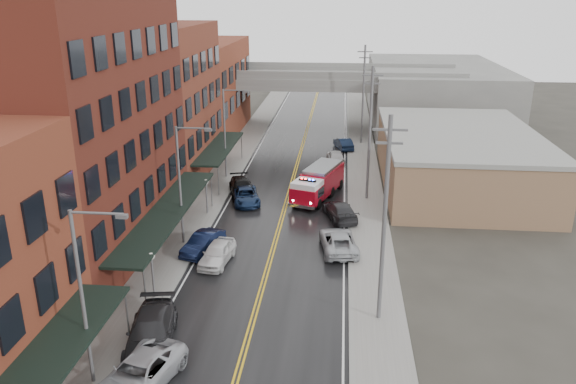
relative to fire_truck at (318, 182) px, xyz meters
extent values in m
cube|color=black|center=(-2.74, -4.96, -1.50)|extent=(11.00, 160.00, 0.02)
cube|color=slate|center=(-10.04, -4.96, -1.44)|extent=(3.00, 160.00, 0.15)
cube|color=slate|center=(4.56, -4.96, -1.44)|extent=(3.00, 160.00, 0.15)
cube|color=gray|center=(-8.39, -4.96, -1.44)|extent=(0.30, 160.00, 0.15)
cube|color=gray|center=(2.91, -4.96, -1.44)|extent=(0.30, 160.00, 0.15)
cube|color=#4F1C15|center=(-16.04, -11.96, 7.49)|extent=(9.00, 20.00, 18.00)
cube|color=brown|center=(-16.04, 5.54, 5.99)|extent=(9.00, 15.00, 15.00)
cube|color=brown|center=(-16.04, 23.04, 4.49)|extent=(9.00, 20.00, 12.00)
cube|color=#926E4E|center=(13.26, 5.04, 0.99)|extent=(14.00, 22.00, 5.00)
cube|color=slate|center=(15.26, 35.04, 2.49)|extent=(18.00, 30.00, 8.00)
cylinder|color=slate|center=(-9.09, -23.36, -0.01)|extent=(0.10, 0.10, 3.00)
cube|color=black|center=(-10.24, -11.96, 1.49)|extent=(2.60, 18.00, 0.18)
cylinder|color=slate|center=(-9.09, -20.56, -0.01)|extent=(0.10, 0.10, 3.00)
cylinder|color=slate|center=(-9.09, -3.36, -0.01)|extent=(0.10, 0.10, 3.00)
cube|color=black|center=(-10.24, 5.54, 1.49)|extent=(2.60, 13.00, 0.18)
cylinder|color=slate|center=(-9.09, -0.56, -0.01)|extent=(0.10, 0.10, 3.00)
cylinder|color=slate|center=(-9.09, 11.64, -0.01)|extent=(0.10, 0.10, 3.00)
cylinder|color=#59595B|center=(-9.14, -18.96, -0.11)|extent=(0.14, 0.14, 2.80)
sphere|color=silver|center=(-9.14, -18.96, 1.39)|extent=(0.44, 0.44, 0.44)
cylinder|color=#59595B|center=(-9.14, -4.96, -0.11)|extent=(0.14, 0.14, 2.80)
sphere|color=silver|center=(-9.14, -4.96, 1.39)|extent=(0.44, 0.44, 0.44)
cylinder|color=#59595B|center=(-9.54, -26.96, 2.99)|extent=(0.18, 0.18, 9.00)
cylinder|color=#59595B|center=(-8.34, -26.96, 7.39)|extent=(2.40, 0.12, 0.12)
cube|color=#59595B|center=(-7.24, -26.96, 7.29)|extent=(0.50, 0.22, 0.18)
cylinder|color=#59595B|center=(-9.54, -10.96, 2.99)|extent=(0.18, 0.18, 9.00)
cylinder|color=#59595B|center=(-8.34, -10.96, 7.39)|extent=(2.40, 0.12, 0.12)
cube|color=#59595B|center=(-7.24, -10.96, 7.29)|extent=(0.50, 0.22, 0.18)
cylinder|color=#59595B|center=(-9.54, 5.04, 2.99)|extent=(0.18, 0.18, 9.00)
cylinder|color=#59595B|center=(-8.34, 5.04, 7.39)|extent=(2.40, 0.12, 0.12)
cube|color=#59595B|center=(-7.24, 5.04, 7.29)|extent=(0.50, 0.22, 0.18)
cylinder|color=#59595B|center=(4.46, -19.96, 4.49)|extent=(0.24, 0.24, 12.00)
cube|color=#59595B|center=(4.46, -19.96, 9.69)|extent=(1.80, 0.12, 0.12)
cube|color=#59595B|center=(4.46, -19.96, 8.99)|extent=(1.40, 0.12, 0.12)
cylinder|color=#59595B|center=(4.46, 0.04, 4.49)|extent=(0.24, 0.24, 12.00)
cube|color=#59595B|center=(4.46, 0.04, 9.69)|extent=(1.80, 0.12, 0.12)
cube|color=#59595B|center=(4.46, 0.04, 8.99)|extent=(1.40, 0.12, 0.12)
cylinder|color=#59595B|center=(4.46, 20.04, 4.49)|extent=(0.24, 0.24, 12.00)
cube|color=#59595B|center=(4.46, 20.04, 9.69)|extent=(1.80, 0.12, 0.12)
cube|color=#59595B|center=(4.46, 20.04, 8.99)|extent=(1.40, 0.12, 0.12)
cube|color=slate|center=(-2.74, 27.04, 5.24)|extent=(40.00, 10.00, 1.50)
cube|color=slate|center=(-13.74, 27.04, 1.49)|extent=(1.60, 8.00, 6.00)
cube|color=slate|center=(8.26, 27.04, 1.49)|extent=(1.60, 8.00, 6.00)
cube|color=maroon|center=(0.38, 1.14, -0.02)|extent=(3.95, 5.78, 2.02)
cube|color=maroon|center=(-0.80, -2.41, -0.31)|extent=(3.07, 3.13, 1.44)
cube|color=silver|center=(-0.80, -2.41, 0.65)|extent=(2.90, 2.91, 0.48)
cube|color=black|center=(-0.74, -2.23, -0.02)|extent=(2.79, 2.23, 0.77)
cube|color=slate|center=(0.38, 1.14, 1.13)|extent=(3.60, 5.34, 0.29)
cube|color=black|center=(-0.80, -2.41, 0.97)|extent=(1.55, 0.74, 0.13)
sphere|color=#FF0C0C|center=(-1.31, -2.25, 1.05)|extent=(0.19, 0.19, 0.19)
sphere|color=#1933FF|center=(-0.30, -2.58, 1.05)|extent=(0.19, 0.19, 0.19)
cylinder|color=black|center=(-1.84, -2.17, -1.03)|extent=(1.02, 0.62, 0.96)
cylinder|color=black|center=(0.17, -2.84, -1.03)|extent=(1.02, 0.62, 0.96)
cylinder|color=black|center=(-0.77, 1.02, -1.03)|extent=(1.02, 0.62, 0.96)
cylinder|color=black|center=(1.23, 0.35, -1.03)|extent=(1.02, 0.62, 0.96)
cylinder|color=black|center=(-0.01, 3.30, -1.03)|extent=(1.02, 0.62, 0.96)
cylinder|color=black|center=(1.99, 2.64, -1.03)|extent=(1.02, 0.62, 0.96)
imported|color=#A8AAB0|center=(-7.18, -27.13, -0.74)|extent=(3.88, 6.04, 1.55)
imported|color=black|center=(-7.74, -23.66, -0.68)|extent=(3.24, 6.05, 1.67)
imported|color=silver|center=(-6.34, -13.76, -0.78)|extent=(2.25, 4.49, 1.47)
imported|color=#0E1633|center=(-7.74, -12.16, -0.81)|extent=(2.70, 4.53, 1.41)
imported|color=#112141|center=(-6.34, -1.90, -0.84)|extent=(3.44, 5.26, 1.34)
imported|color=black|center=(-7.08, 0.09, -0.77)|extent=(3.37, 5.47, 1.48)
imported|color=#ABAFB3|center=(2.03, -10.96, -0.78)|extent=(3.21, 5.55, 1.46)
imported|color=#28282B|center=(2.08, -4.89, -0.78)|extent=(3.41, 5.39, 1.45)
imported|color=#BBBBBB|center=(1.44, 11.24, -0.76)|extent=(2.31, 4.62, 1.51)
imported|color=black|center=(2.26, 17.24, -0.81)|extent=(2.61, 4.52, 1.41)
camera|label=1|loc=(1.99, -48.37, 16.32)|focal=35.00mm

